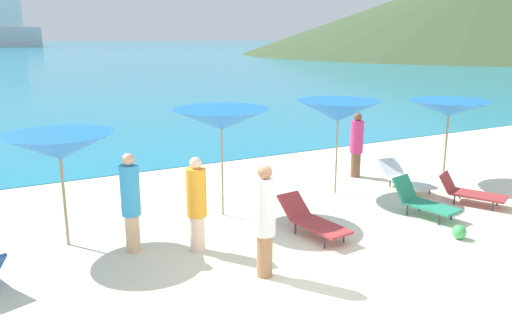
% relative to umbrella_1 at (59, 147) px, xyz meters
% --- Properties ---
extents(ground_plane, '(50.00, 100.00, 0.30)m').
position_rel_umbrella_1_xyz_m(ground_plane, '(3.03, 6.46, -2.00)').
color(ground_plane, beige).
extents(headland_hill, '(108.56, 108.56, 18.64)m').
position_rel_umbrella_1_xyz_m(headland_hill, '(98.07, 66.75, 7.47)').
color(headland_hill, '#384C2D').
rests_on(headland_hill, ground_plane).
extents(umbrella_1, '(1.93, 1.93, 2.09)m').
position_rel_umbrella_1_xyz_m(umbrella_1, '(0.00, 0.00, 0.00)').
color(umbrella_1, '#9E7F59').
rests_on(umbrella_1, ground_plane).
extents(umbrella_2, '(2.15, 2.15, 2.30)m').
position_rel_umbrella_1_xyz_m(umbrella_2, '(3.18, 0.08, 0.23)').
color(umbrella_2, '#9E7F59').
rests_on(umbrella_2, ground_plane).
extents(umbrella_3, '(2.12, 2.12, 2.27)m').
position_rel_umbrella_1_xyz_m(umbrella_3, '(6.29, 0.25, 0.17)').
color(umbrella_3, '#9E7F59').
rests_on(umbrella_3, ground_plane).
extents(umbrella_4, '(2.11, 2.11, 2.13)m').
position_rel_umbrella_1_xyz_m(umbrella_4, '(9.50, -0.25, 0.08)').
color(umbrella_4, '#9E7F59').
rests_on(umbrella_4, ground_plane).
extents(lounge_chair_0, '(0.75, 1.69, 0.66)m').
position_rel_umbrella_1_xyz_m(lounge_chair_0, '(4.22, -1.75, -1.54)').
color(lounge_chair_0, '#A53333').
rests_on(lounge_chair_0, ground_plane).
extents(lounge_chair_2, '(1.13, 1.53, 0.64)m').
position_rel_umbrella_1_xyz_m(lounge_chair_2, '(8.48, -1.91, -1.56)').
color(lounge_chair_2, '#A53333').
rests_on(lounge_chair_2, ground_plane).
extents(lounge_chair_4, '(0.80, 1.47, 0.76)m').
position_rel_umbrella_1_xyz_m(lounge_chair_4, '(6.93, -1.96, -1.52)').
color(lounge_chair_4, '#268C66').
rests_on(lounge_chair_4, ground_plane).
extents(lounge_chair_5, '(0.82, 1.78, 0.61)m').
position_rel_umbrella_1_xyz_m(lounge_chair_5, '(8.03, -0.31, -1.57)').
color(lounge_chair_5, white).
rests_on(lounge_chair_5, ground_plane).
extents(beachgoer_0, '(0.35, 0.35, 1.73)m').
position_rel_umbrella_1_xyz_m(beachgoer_0, '(2.00, -1.39, -0.94)').
color(beachgoer_0, beige).
rests_on(beachgoer_0, ground_plane).
extents(beachgoer_1, '(0.34, 0.34, 1.84)m').
position_rel_umbrella_1_xyz_m(beachgoer_1, '(2.58, -2.81, -0.87)').
color(beachgoer_1, '#A3704C').
rests_on(beachgoer_1, ground_plane).
extents(beachgoer_3, '(0.34, 0.34, 1.80)m').
position_rel_umbrella_1_xyz_m(beachgoer_3, '(0.98, -0.87, -0.89)').
color(beachgoer_3, '#DBAA84').
rests_on(beachgoer_3, ground_plane).
extents(beachgoer_4, '(0.35, 0.35, 1.76)m').
position_rel_umbrella_1_xyz_m(beachgoer_4, '(7.66, 1.16, -0.92)').
color(beachgoer_4, brown).
rests_on(beachgoer_4, ground_plane).
extents(beach_ball, '(0.27, 0.27, 0.27)m').
position_rel_umbrella_1_xyz_m(beach_ball, '(6.57, -3.24, -1.71)').
color(beach_ball, '#3FB259').
rests_on(beach_ball, ground_plane).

